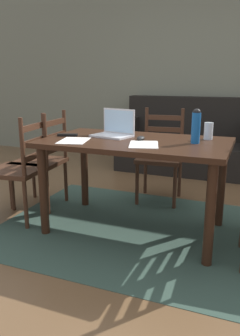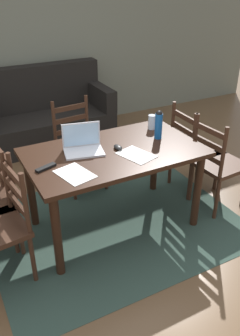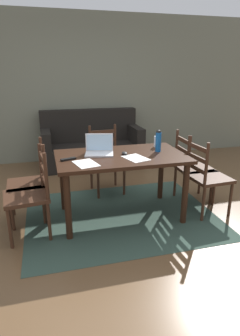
# 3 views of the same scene
# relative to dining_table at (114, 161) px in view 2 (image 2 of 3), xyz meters

# --- Properties ---
(ground_plane) EXTENTS (14.00, 14.00, 0.00)m
(ground_plane) POSITION_rel_dining_table_xyz_m (0.00, 0.00, -0.67)
(ground_plane) COLOR brown
(area_rug) EXTENTS (2.26, 1.77, 0.01)m
(area_rug) POSITION_rel_dining_table_xyz_m (0.00, 0.00, -0.66)
(area_rug) COLOR #2D4238
(area_rug) RESTS_ON ground
(wall_back) EXTENTS (8.00, 0.12, 2.70)m
(wall_back) POSITION_rel_dining_table_xyz_m (0.00, 2.61, 0.68)
(wall_back) COLOR #6B6D5B
(wall_back) RESTS_ON ground
(dining_table) EXTENTS (1.48, 0.87, 0.77)m
(dining_table) POSITION_rel_dining_table_xyz_m (0.00, 0.00, 0.00)
(dining_table) COLOR black
(dining_table) RESTS_ON ground
(chair_far_head) EXTENTS (0.48, 0.48, 0.95)m
(chair_far_head) POSITION_rel_dining_table_xyz_m (-0.00, 0.80, -0.20)
(chair_far_head) COLOR #3D2316
(chair_far_head) RESTS_ON ground
(chair_right_near) EXTENTS (0.47, 0.47, 0.95)m
(chair_right_near) POSITION_rel_dining_table_xyz_m (1.03, -0.18, -0.20)
(chair_right_near) COLOR #3D2316
(chair_right_near) RESTS_ON ground
(chair_right_far) EXTENTS (0.45, 0.45, 0.95)m
(chair_right_far) POSITION_rel_dining_table_xyz_m (1.03, 0.17, -0.20)
(chair_right_far) COLOR #3D2316
(chair_right_far) RESTS_ON ground
(couch) EXTENTS (1.80, 0.80, 1.00)m
(couch) POSITION_rel_dining_table_xyz_m (0.00, 2.14, -0.31)
(couch) COLOR black
(couch) RESTS_ON ground
(laptop) EXTENTS (0.36, 0.29, 0.23)m
(laptop) POSITION_rel_dining_table_xyz_m (-0.23, 0.12, 0.16)
(laptop) COLOR silver
(laptop) RESTS_ON dining_table
(water_bottle) EXTENTS (0.07, 0.07, 0.26)m
(water_bottle) POSITION_rel_dining_table_xyz_m (0.47, 0.04, 0.24)
(water_bottle) COLOR #145199
(water_bottle) RESTS_ON dining_table
(drinking_glass) EXTENTS (0.07, 0.07, 0.14)m
(drinking_glass) POSITION_rel_dining_table_xyz_m (0.53, 0.25, 0.17)
(drinking_glass) COLOR silver
(drinking_glass) RESTS_ON dining_table
(computer_mouse) EXTENTS (0.06, 0.10, 0.03)m
(computer_mouse) POSITION_rel_dining_table_xyz_m (0.04, 0.01, 0.12)
(computer_mouse) COLOR black
(computer_mouse) RESTS_ON dining_table
(tv_remote) EXTENTS (0.18, 0.10, 0.02)m
(tv_remote) POSITION_rel_dining_table_xyz_m (-0.60, -0.04, 0.11)
(tv_remote) COLOR black
(tv_remote) RESTS_ON dining_table
(paper_stack_left) EXTENTS (0.29, 0.34, 0.00)m
(paper_stack_left) POSITION_rel_dining_table_xyz_m (0.12, -0.16, 0.11)
(paper_stack_left) COLOR white
(paper_stack_left) RESTS_ON dining_table
(paper_stack_right) EXTENTS (0.27, 0.34, 0.00)m
(paper_stack_right) POSITION_rel_dining_table_xyz_m (-0.44, -0.22, 0.11)
(paper_stack_right) COLOR white
(paper_stack_right) RESTS_ON dining_table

